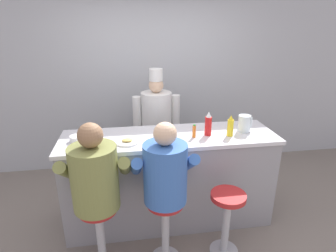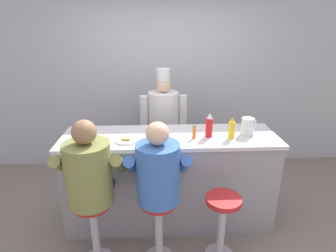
# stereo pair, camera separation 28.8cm
# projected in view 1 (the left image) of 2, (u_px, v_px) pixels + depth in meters

# --- Properties ---
(ground_plane) EXTENTS (20.00, 20.00, 0.00)m
(ground_plane) POSITION_uv_depth(u_px,v_px,m) (174.00, 237.00, 3.01)
(ground_plane) COLOR slate
(wall_back) EXTENTS (10.00, 0.06, 2.70)m
(wall_back) POSITION_uv_depth(u_px,v_px,m) (154.00, 80.00, 4.22)
(wall_back) COLOR #B2B7BC
(wall_back) RESTS_ON ground_plane
(diner_counter) EXTENTS (2.28, 0.67, 1.04)m
(diner_counter) POSITION_uv_depth(u_px,v_px,m) (169.00, 178.00, 3.14)
(diner_counter) COLOR gray
(diner_counter) RESTS_ON ground_plane
(ketchup_bottle_red) EXTENTS (0.07, 0.07, 0.26)m
(ketchup_bottle_red) POSITION_uv_depth(u_px,v_px,m) (208.00, 124.00, 2.93)
(ketchup_bottle_red) COLOR red
(ketchup_bottle_red) RESTS_ON diner_counter
(mustard_bottle_yellow) EXTENTS (0.06, 0.06, 0.23)m
(mustard_bottle_yellow) POSITION_uv_depth(u_px,v_px,m) (230.00, 126.00, 2.92)
(mustard_bottle_yellow) COLOR yellow
(mustard_bottle_yellow) RESTS_ON diner_counter
(hot_sauce_bottle_orange) EXTENTS (0.04, 0.04, 0.14)m
(hot_sauce_bottle_orange) POSITION_uv_depth(u_px,v_px,m) (194.00, 131.00, 2.89)
(hot_sauce_bottle_orange) COLOR orange
(hot_sauce_bottle_orange) RESTS_ON diner_counter
(water_pitcher_clear) EXTENTS (0.15, 0.13, 0.18)m
(water_pitcher_clear) POSITION_uv_depth(u_px,v_px,m) (244.00, 124.00, 3.04)
(water_pitcher_clear) COLOR silver
(water_pitcher_clear) RESTS_ON diner_counter
(breakfast_plate) EXTENTS (0.22, 0.22, 0.04)m
(breakfast_plate) POSITION_uv_depth(u_px,v_px,m) (127.00, 142.00, 2.77)
(breakfast_plate) COLOR white
(breakfast_plate) RESTS_ON diner_counter
(cereal_bowl) EXTENTS (0.14, 0.14, 0.06)m
(cereal_bowl) POSITION_uv_depth(u_px,v_px,m) (77.00, 139.00, 2.81)
(cereal_bowl) COLOR white
(cereal_bowl) RESTS_ON diner_counter
(coffee_mug_white) EXTENTS (0.12, 0.08, 0.08)m
(coffee_mug_white) POSITION_uv_depth(u_px,v_px,m) (103.00, 143.00, 2.68)
(coffee_mug_white) COLOR white
(coffee_mug_white) RESTS_ON diner_counter
(diner_seated_olive) EXTENTS (0.60, 0.59, 1.44)m
(diner_seated_olive) POSITION_uv_depth(u_px,v_px,m) (96.00, 181.00, 2.38)
(diner_seated_olive) COLOR #B2B5BA
(diner_seated_olive) RESTS_ON ground_plane
(diner_seated_blue) EXTENTS (0.58, 0.57, 1.41)m
(diner_seated_blue) POSITION_uv_depth(u_px,v_px,m) (165.00, 177.00, 2.46)
(diner_seated_blue) COLOR #B2B5BA
(diner_seated_blue) RESTS_ON ground_plane
(empty_stool_round) EXTENTS (0.33, 0.33, 0.67)m
(empty_stool_round) POSITION_uv_depth(u_px,v_px,m) (227.00, 214.00, 2.67)
(empty_stool_round) COLOR #B2B5BA
(empty_stool_round) RESTS_ON ground_plane
(cook_in_whites_near) EXTENTS (0.63, 0.40, 1.62)m
(cook_in_whites_near) POSITION_uv_depth(u_px,v_px,m) (157.00, 123.00, 3.80)
(cook_in_whites_near) COLOR #232328
(cook_in_whites_near) RESTS_ON ground_plane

